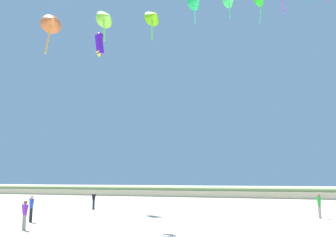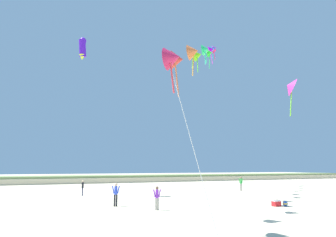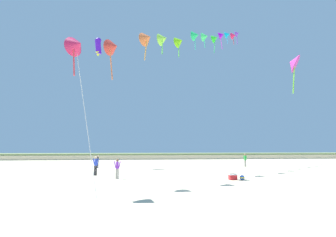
% 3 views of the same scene
% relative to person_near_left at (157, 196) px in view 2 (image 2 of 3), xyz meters
% --- Properties ---
extents(ground_plane, '(240.00, 240.00, 0.00)m').
position_rel_person_near_left_xyz_m(ground_plane, '(4.98, -4.28, -0.89)').
color(ground_plane, beige).
extents(dune_ridge, '(120.00, 9.25, 1.27)m').
position_rel_person_near_left_xyz_m(dune_ridge, '(4.98, 39.07, -0.26)').
color(dune_ridge, beige).
rests_on(dune_ridge, ground).
extents(person_near_left, '(0.54, 0.21, 1.54)m').
position_rel_person_near_left_xyz_m(person_near_left, '(0.00, 0.00, 0.00)').
color(person_near_left, gray).
rests_on(person_near_left, ground).
extents(person_near_right, '(0.57, 0.30, 1.66)m').
position_rel_person_near_left_xyz_m(person_near_right, '(-2.04, 2.97, 0.07)').
color(person_near_right, black).
rests_on(person_near_right, ground).
extents(person_mid_center, '(0.31, 0.57, 1.68)m').
position_rel_person_near_left_xyz_m(person_mid_center, '(15.29, 10.98, 0.08)').
color(person_mid_center, gray).
rests_on(person_mid_center, ground).
extents(person_far_left, '(0.21, 0.54, 1.53)m').
position_rel_person_near_left_xyz_m(person_far_left, '(-3.03, 12.26, -0.01)').
color(person_far_left, '#282D4C').
rests_on(person_far_left, ground).
extents(kite_banner_string, '(22.92, 31.18, 23.72)m').
position_rel_person_near_left_xyz_m(kite_banner_string, '(8.86, 8.03, 14.54)').
color(kite_banner_string, '#C2204E').
extents(large_kite_low_lead, '(2.60, 2.74, 4.76)m').
position_rel_person_near_left_xyz_m(large_kite_low_lead, '(19.60, 6.60, 11.39)').
color(large_kite_low_lead, '#DA369F').
extents(large_kite_mid_trail, '(1.18, 1.21, 2.56)m').
position_rel_person_near_left_xyz_m(large_kite_mid_trail, '(-3.56, 13.26, 14.87)').
color(large_kite_mid_trail, '#4C16C0').
extents(beach_cooler, '(0.58, 0.41, 0.46)m').
position_rel_person_near_left_xyz_m(beach_cooler, '(8.65, -1.70, -0.68)').
color(beach_cooler, red).
rests_on(beach_cooler, ground).
extents(beach_ball, '(0.36, 0.36, 0.36)m').
position_rel_person_near_left_xyz_m(beach_ball, '(9.29, -1.93, -0.71)').
color(beach_ball, blue).
rests_on(beach_ball, ground).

